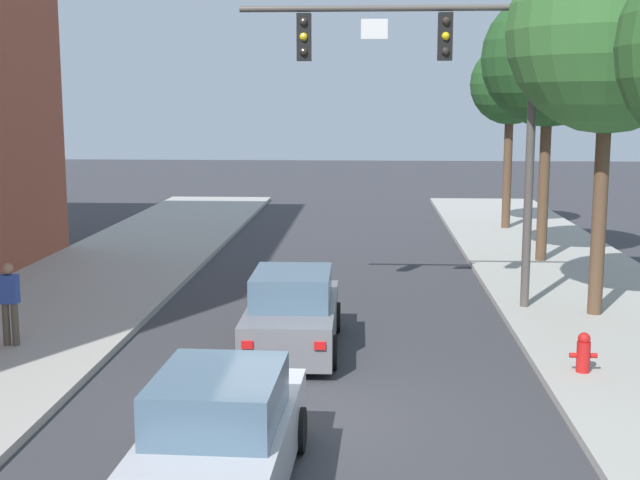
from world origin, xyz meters
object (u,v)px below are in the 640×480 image
object	(u,v)px
street_tree_third	(549,60)
car_lead_grey	(293,314)
traffic_signal_mast	(448,81)
street_tree_second	(609,32)
pedestrian_sidewalk_left_walker	(9,300)
street_tree_farthest	(510,85)
fire_hydrant	(583,352)
car_following_silver	(221,438)

from	to	relation	value
street_tree_third	car_lead_grey	bearing A→B (deg)	-125.73
car_lead_grey	street_tree_third	bearing A→B (deg)	54.27
traffic_signal_mast	street_tree_second	distance (m)	3.56
car_lead_grey	pedestrian_sidewalk_left_walker	distance (m)	5.53
pedestrian_sidewalk_left_walker	street_tree_third	distance (m)	16.49
car_lead_grey	street_tree_third	distance (m)	12.68
street_tree_third	street_tree_farthest	world-z (taller)	street_tree_third
pedestrian_sidewalk_left_walker	street_tree_farthest	size ratio (longest dim) A/B	0.24
traffic_signal_mast	street_tree_third	distance (m)	6.98
street_tree_second	pedestrian_sidewalk_left_walker	bearing A→B (deg)	-164.96
car_lead_grey	street_tree_third	xyz separation A→B (m)	(6.70, 9.32, 5.38)
pedestrian_sidewalk_left_walker	traffic_signal_mast	bearing A→B (deg)	23.88
fire_hydrant	street_tree_farthest	xyz separation A→B (m)	(1.41, 17.77, 4.98)
car_following_silver	pedestrian_sidewalk_left_walker	xyz separation A→B (m)	(-5.17, 5.80, 0.34)
traffic_signal_mast	car_following_silver	world-z (taller)	traffic_signal_mast
pedestrian_sidewalk_left_walker	street_tree_farthest	world-z (taller)	street_tree_farthest
traffic_signal_mast	pedestrian_sidewalk_left_walker	size ratio (longest dim) A/B	4.57
street_tree_second	car_following_silver	bearing A→B (deg)	-127.46
traffic_signal_mast	car_following_silver	bearing A→B (deg)	-110.32
pedestrian_sidewalk_left_walker	fire_hydrant	bearing A→B (deg)	-5.62
car_following_silver	traffic_signal_mast	bearing A→B (deg)	69.68
car_lead_grey	car_following_silver	xyz separation A→B (m)	(-0.33, -6.37, 0.00)
street_tree_farthest	pedestrian_sidewalk_left_walker	bearing A→B (deg)	-126.14
street_tree_farthest	car_following_silver	bearing A→B (deg)	-107.36
car_following_silver	street_tree_second	xyz separation A→B (m)	(6.94, 9.05, 5.64)
car_lead_grey	street_tree_second	xyz separation A→B (m)	(6.61, 2.68, 5.64)
street_tree_third	street_tree_second	bearing A→B (deg)	-90.83
pedestrian_sidewalk_left_walker	street_tree_farthest	bearing A→B (deg)	53.86
fire_hydrant	street_tree_third	world-z (taller)	street_tree_third
fire_hydrant	car_following_silver	bearing A→B (deg)	-139.93
car_lead_grey	pedestrian_sidewalk_left_walker	bearing A→B (deg)	-174.08
fire_hydrant	street_tree_third	bearing A→B (deg)	82.70
traffic_signal_mast	fire_hydrant	xyz separation A→B (m)	(2.05, -4.93, -4.84)
car_following_silver	street_tree_farthest	world-z (taller)	street_tree_farthest
street_tree_second	street_tree_farthest	size ratio (longest dim) A/B	1.22
street_tree_second	street_tree_farthest	distance (m)	13.49
car_lead_grey	street_tree_farthest	size ratio (longest dim) A/B	0.62
pedestrian_sidewalk_left_walker	fire_hydrant	world-z (taller)	pedestrian_sidewalk_left_walker
car_lead_grey	fire_hydrant	bearing A→B (deg)	-17.10
pedestrian_sidewalk_left_walker	car_lead_grey	bearing A→B (deg)	5.92
car_lead_grey	pedestrian_sidewalk_left_walker	size ratio (longest dim) A/B	2.60
street_tree_farthest	traffic_signal_mast	bearing A→B (deg)	-105.07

